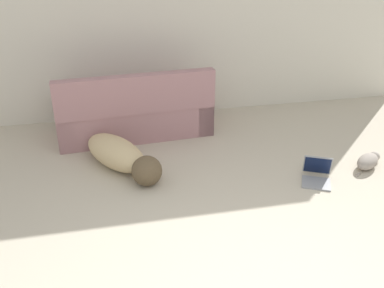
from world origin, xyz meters
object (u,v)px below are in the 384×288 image
object	(u,v)px
dog	(122,156)
cat	(368,161)
couch	(134,114)
laptop_open	(317,172)

from	to	relation	value
dog	cat	distance (m)	2.69
dog	cat	size ratio (longest dim) A/B	2.70
couch	cat	distance (m)	2.81
couch	dog	bearing A→B (deg)	71.84
dog	cat	bearing A→B (deg)	47.05
couch	dog	world-z (taller)	couch
dog	laptop_open	distance (m)	2.06
dog	laptop_open	size ratio (longest dim) A/B	2.91
cat	laptop_open	bearing A→B (deg)	154.83
cat	dog	bearing A→B (deg)	133.31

